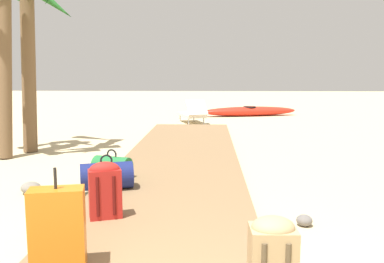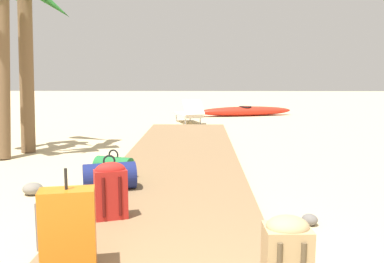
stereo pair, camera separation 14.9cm
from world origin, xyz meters
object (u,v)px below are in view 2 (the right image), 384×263
at_px(backpack_tan, 287,258).
at_px(lounge_chair, 189,113).
at_px(backpack_red, 111,189).
at_px(duffel_bag_navy, 110,176).
at_px(duffel_bag_green, 114,167).
at_px(palm_tree_far_left, 26,9).
at_px(backpack_grey, 55,217).
at_px(kayak, 245,111).
at_px(suitcase_orange, 68,230).

height_order(backpack_tan, lounge_chair, lounge_chair).
relative_size(backpack_red, lounge_chair, 0.37).
height_order(duffel_bag_navy, lounge_chair, lounge_chair).
relative_size(duffel_bag_green, backpack_tan, 1.00).
xyz_separation_m(duffel_bag_navy, duffel_bag_green, (-0.07, 0.62, -0.02)).
bearing_deg(backpack_tan, palm_tree_far_left, 124.51).
xyz_separation_m(backpack_grey, kayak, (2.96, 12.14, -0.17)).
height_order(backpack_red, lounge_chair, lounge_chair).
relative_size(duffel_bag_navy, palm_tree_far_left, 0.20).
xyz_separation_m(duffel_bag_navy, backpack_tan, (1.78, -2.76, 0.14)).
bearing_deg(palm_tree_far_left, suitcase_orange, -65.78).
height_order(duffel_bag_green, kayak, duffel_bag_green).
distance_m(duffel_bag_green, lounge_chair, 7.38).
bearing_deg(backpack_red, kayak, 77.11).
bearing_deg(lounge_chair, backpack_grey, -95.45).
bearing_deg(duffel_bag_green, lounge_chair, 82.91).
bearing_deg(suitcase_orange, lounge_chair, 86.28).
distance_m(backpack_grey, backpack_tan, 2.09).
bearing_deg(backpack_grey, palm_tree_far_left, 113.71).
bearing_deg(suitcase_orange, palm_tree_far_left, 114.22).
relative_size(backpack_grey, backpack_red, 0.82).
relative_size(duffel_bag_green, backpack_grey, 1.22).
xyz_separation_m(duffel_bag_green, backpack_tan, (1.85, -3.38, 0.16)).
distance_m(suitcase_orange, palm_tree_far_left, 6.44).
height_order(backpack_red, kayak, backpack_red).
relative_size(duffel_bag_navy, suitcase_orange, 0.92).
bearing_deg(palm_tree_far_left, backpack_tan, -55.49).
height_order(backpack_tan, palm_tree_far_left, palm_tree_far_left).
height_order(backpack_grey, backpack_red, backpack_red).
distance_m(backpack_grey, suitcase_orange, 0.54).
distance_m(backpack_tan, lounge_chair, 10.75).
distance_m(palm_tree_far_left, kayak, 9.23).
height_order(suitcase_orange, palm_tree_far_left, palm_tree_far_left).
xyz_separation_m(palm_tree_far_left, kayak, (5.14, 7.18, -2.69)).
bearing_deg(duffel_bag_navy, palm_tree_far_left, 125.99).
distance_m(duffel_bag_navy, lounge_chair, 7.99).
bearing_deg(backpack_red, suitcase_orange, -93.87).
bearing_deg(backpack_grey, duffel_bag_navy, 87.11).
bearing_deg(backpack_tan, duffel_bag_navy, 122.77).
height_order(lounge_chair, kayak, lounge_chair).
height_order(backpack_grey, palm_tree_far_left, palm_tree_far_left).
height_order(duffel_bag_navy, palm_tree_far_left, palm_tree_far_left).
relative_size(duffel_bag_navy, backpack_red, 1.24).
bearing_deg(suitcase_orange, duffel_bag_green, 94.76).
height_order(duffel_bag_green, suitcase_orange, suitcase_orange).
relative_size(backpack_tan, kayak, 0.17).
xyz_separation_m(palm_tree_far_left, lounge_chair, (3.11, 4.82, -2.54)).
height_order(duffel_bag_navy, backpack_red, backpack_red).
bearing_deg(duffel_bag_green, backpack_grey, -90.51).
relative_size(duffel_bag_green, lounge_chair, 0.37).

